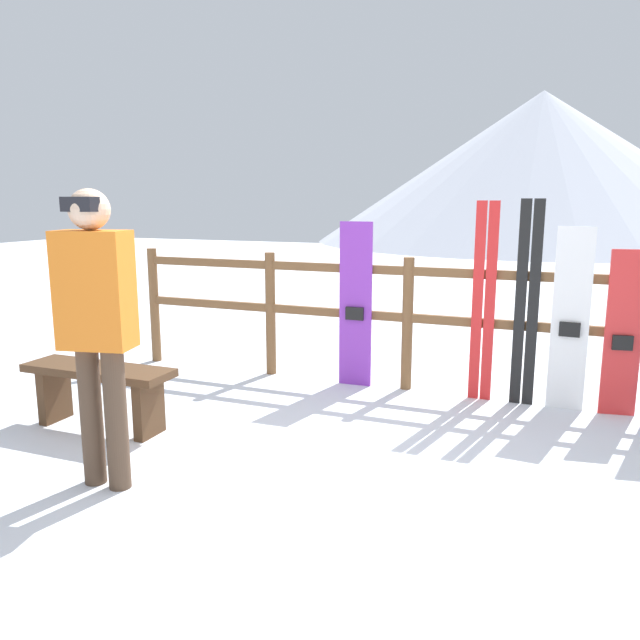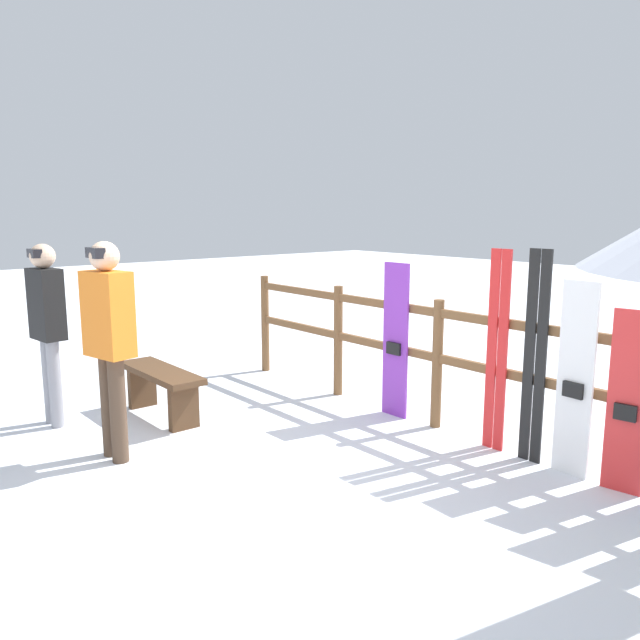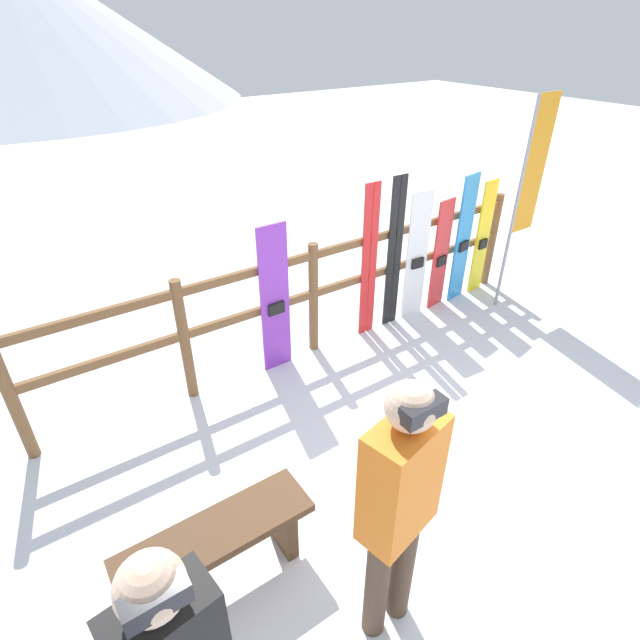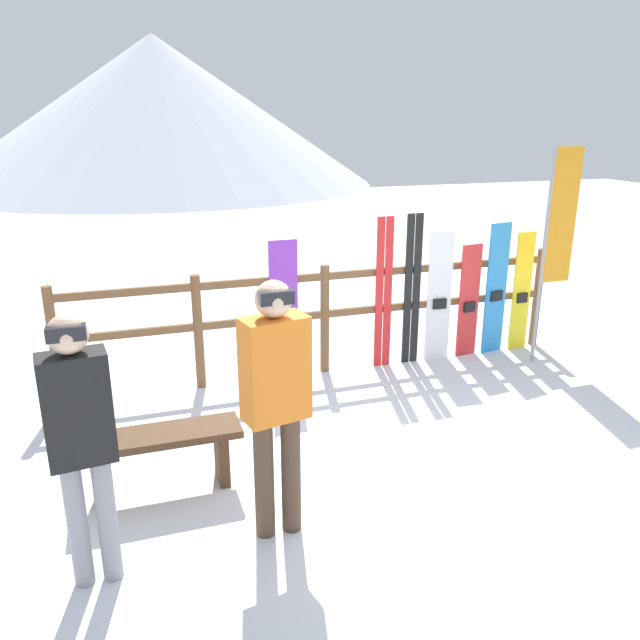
# 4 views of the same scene
# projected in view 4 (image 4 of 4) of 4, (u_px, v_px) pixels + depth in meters

# --- Properties ---
(ground_plane) EXTENTS (40.00, 40.00, 0.00)m
(ground_plane) POSITION_uv_depth(u_px,v_px,m) (403.00, 461.00, 5.26)
(ground_plane) COLOR white
(mountain_backdrop) EXTENTS (18.00, 18.00, 6.00)m
(mountain_backdrop) POSITION_uv_depth(u_px,v_px,m) (157.00, 111.00, 26.07)
(mountain_backdrop) COLOR silver
(mountain_backdrop) RESTS_ON ground
(fence) EXTENTS (5.70, 0.10, 1.23)m
(fence) POSITION_uv_depth(u_px,v_px,m) (325.00, 309.00, 6.91)
(fence) COLOR brown
(fence) RESTS_ON ground
(bench) EXTENTS (1.21, 0.36, 0.49)m
(bench) POSITION_uv_depth(u_px,v_px,m) (161.00, 448.00, 4.75)
(bench) COLOR #4C331E
(bench) RESTS_ON ground
(person_orange) EXTENTS (0.46, 0.32, 1.81)m
(person_orange) POSITION_uv_depth(u_px,v_px,m) (276.00, 391.00, 4.04)
(person_orange) COLOR #4C3828
(person_orange) RESTS_ON ground
(person_black) EXTENTS (0.40, 0.25, 1.75)m
(person_black) POSITION_uv_depth(u_px,v_px,m) (80.00, 431.00, 3.59)
(person_black) COLOR gray
(person_black) RESTS_ON ground
(snowboard_purple) EXTENTS (0.31, 0.06, 1.55)m
(snowboard_purple) POSITION_uv_depth(u_px,v_px,m) (284.00, 312.00, 6.70)
(snowboard_purple) COLOR purple
(snowboard_purple) RESTS_ON ground
(ski_pair_red) EXTENTS (0.20, 0.02, 1.74)m
(ski_pair_red) POSITION_uv_depth(u_px,v_px,m) (384.00, 294.00, 7.02)
(ski_pair_red) COLOR red
(ski_pair_red) RESTS_ON ground
(ski_pair_black) EXTENTS (0.19, 0.02, 1.76)m
(ski_pair_black) POSITION_uv_depth(u_px,v_px,m) (412.00, 290.00, 7.12)
(ski_pair_black) COLOR black
(ski_pair_black) RESTS_ON ground
(snowboard_white) EXTENTS (0.30, 0.07, 1.53)m
(snowboard_white) POSITION_uv_depth(u_px,v_px,m) (439.00, 297.00, 7.26)
(snowboard_white) COLOR white
(snowboard_white) RESTS_ON ground
(snowboard_red) EXTENTS (0.28, 0.08, 1.36)m
(snowboard_red) POSITION_uv_depth(u_px,v_px,m) (469.00, 301.00, 7.41)
(snowboard_red) COLOR red
(snowboard_red) RESTS_ON ground
(snowboard_blue) EXTENTS (0.30, 0.09, 1.59)m
(snowboard_blue) POSITION_uv_depth(u_px,v_px,m) (496.00, 289.00, 7.48)
(snowboard_blue) COLOR #288CE0
(snowboard_blue) RESTS_ON ground
(snowboard_yellow) EXTENTS (0.25, 0.07, 1.47)m
(snowboard_yellow) POSITION_uv_depth(u_px,v_px,m) (522.00, 292.00, 7.61)
(snowboard_yellow) COLOR yellow
(snowboard_yellow) RESTS_ON ground
(rental_flag) EXTENTS (0.40, 0.04, 2.46)m
(rental_flag) POSITION_uv_depth(u_px,v_px,m) (555.00, 233.00, 6.98)
(rental_flag) COLOR #99999E
(rental_flag) RESTS_ON ground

